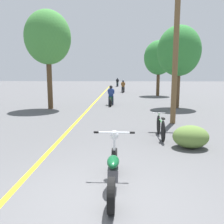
# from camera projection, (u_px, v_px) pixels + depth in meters

# --- Properties ---
(ground_plane) EXTENTS (120.00, 120.00, 0.00)m
(ground_plane) POSITION_uv_depth(u_px,v_px,m) (97.00, 200.00, 4.35)
(ground_plane) COLOR #515154
(lane_stripe_center) EXTENTS (0.14, 48.00, 0.01)m
(lane_stripe_center) POSITION_uv_depth(u_px,v_px,m) (92.00, 106.00, 16.64)
(lane_stripe_center) COLOR yellow
(lane_stripe_center) RESTS_ON ground
(utility_pole) EXTENTS (1.10, 0.24, 6.39)m
(utility_pole) POSITION_uv_depth(u_px,v_px,m) (176.00, 50.00, 10.40)
(utility_pole) COLOR brown
(utility_pole) RESTS_ON ground
(roadside_tree_right_near) EXTENTS (2.76, 2.48, 5.25)m
(roadside_tree_right_near) POSITION_uv_depth(u_px,v_px,m) (179.00, 51.00, 15.07)
(roadside_tree_right_near) COLOR #513A23
(roadside_tree_right_near) RESTS_ON ground
(roadside_tree_right_far) EXTENTS (2.90, 2.61, 5.42)m
(roadside_tree_right_far) POSITION_uv_depth(u_px,v_px,m) (159.00, 58.00, 23.21)
(roadside_tree_right_far) COLOR #513A23
(roadside_tree_right_far) RESTS_ON ground
(roadside_tree_left) EXTENTS (2.86, 2.57, 6.09)m
(roadside_tree_left) POSITION_uv_depth(u_px,v_px,m) (48.00, 38.00, 14.58)
(roadside_tree_left) COLOR #513A23
(roadside_tree_left) RESTS_ON ground
(roadside_bush) EXTENTS (1.10, 0.88, 0.70)m
(roadside_bush) POSITION_uv_depth(u_px,v_px,m) (191.00, 137.00, 7.30)
(roadside_bush) COLOR #5B7A38
(roadside_bush) RESTS_ON ground
(motorcycle_foreground) EXTENTS (0.89, 2.14, 1.04)m
(motorcycle_foreground) POSITION_uv_depth(u_px,v_px,m) (113.00, 169.00, 4.72)
(motorcycle_foreground) COLOR black
(motorcycle_foreground) RESTS_ON ground
(motorcycle_rider_lead) EXTENTS (0.50, 2.08, 1.41)m
(motorcycle_rider_lead) POSITION_uv_depth(u_px,v_px,m) (111.00, 98.00, 16.90)
(motorcycle_rider_lead) COLOR black
(motorcycle_rider_lead) RESTS_ON ground
(motorcycle_rider_mid) EXTENTS (0.50, 2.15, 1.44)m
(motorcycle_rider_mid) POSITION_uv_depth(u_px,v_px,m) (123.00, 88.00, 27.91)
(motorcycle_rider_mid) COLOR black
(motorcycle_rider_mid) RESTS_ON ground
(motorcycle_rider_far) EXTENTS (0.50, 1.97, 1.42)m
(motorcycle_rider_far) POSITION_uv_depth(u_px,v_px,m) (117.00, 83.00, 39.76)
(motorcycle_rider_far) COLOR black
(motorcycle_rider_far) RESTS_ON ground
(bicycle_parked) EXTENTS (0.44, 1.74, 0.83)m
(bicycle_parked) POSITION_uv_depth(u_px,v_px,m) (161.00, 127.00, 8.44)
(bicycle_parked) COLOR black
(bicycle_parked) RESTS_ON ground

